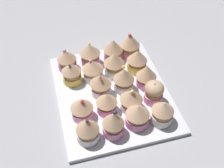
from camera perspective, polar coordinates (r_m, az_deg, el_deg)
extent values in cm
cube|color=#9E9EA3|center=(84.81, 0.00, -2.68)|extent=(180.00, 180.00, 3.00)
cube|color=silver|center=(83.24, 0.00, -1.72)|extent=(38.21, 31.52, 1.20)
cylinder|color=pink|center=(90.06, -8.84, 3.72)|extent=(5.74, 5.74, 2.36)
cylinder|color=#AD7F51|center=(88.85, -8.97, 4.60)|extent=(5.24, 5.24, 1.31)
cone|color=tan|center=(87.42, -9.14, 5.69)|extent=(5.81, 5.81, 3.12)
sphere|color=pink|center=(86.82, -9.50, 6.50)|extent=(1.13, 1.13, 1.13)
cylinder|color=#EFC651|center=(85.58, -7.92, 1.14)|extent=(5.53, 5.53, 2.43)
cylinder|color=#AD7F51|center=(84.19, -8.05, 2.10)|extent=(4.99, 4.99, 1.57)
cone|color=tan|center=(82.68, -8.21, 3.22)|extent=(5.74, 5.74, 2.90)
sphere|color=#333338|center=(81.47, -8.50, 3.69)|extent=(0.65, 0.65, 0.65)
cylinder|color=pink|center=(76.34, -5.90, -5.86)|extent=(5.54, 5.54, 2.46)
cylinder|color=#AD7F51|center=(74.98, -6.00, -5.04)|extent=(5.04, 5.04, 1.04)
cone|color=tan|center=(73.42, -6.12, -4.04)|extent=(5.94, 5.94, 3.03)
sphere|color=red|center=(72.19, -5.98, -3.49)|extent=(0.94, 0.94, 0.94)
cylinder|color=white|center=(72.10, -4.78, -10.13)|extent=(5.77, 5.77, 2.60)
cylinder|color=#AD7F51|center=(70.52, -4.87, -9.27)|extent=(5.43, 5.43, 1.24)
cone|color=tan|center=(68.60, -5.00, -8.14)|extent=(5.81, 5.81, 3.48)
sphere|color=#333338|center=(67.24, -4.99, -7.40)|extent=(0.82, 0.82, 0.82)
cylinder|color=pink|center=(90.71, -4.32, 4.76)|extent=(5.80, 5.80, 2.76)
cylinder|color=#AD7F51|center=(89.33, -4.40, 5.78)|extent=(5.47, 5.47, 1.48)
cone|color=tan|center=(87.82, -4.48, 6.96)|extent=(6.41, 6.41, 3.26)
sphere|color=#EAD64C|center=(87.27, -4.57, 7.93)|extent=(0.82, 0.82, 0.82)
cylinder|color=white|center=(85.74, -3.78, 1.74)|extent=(5.82, 5.82, 2.58)
cylinder|color=#AD7F51|center=(84.40, -3.84, 2.68)|extent=(5.53, 5.53, 1.30)
cone|color=tan|center=(82.92, -3.91, 3.79)|extent=(6.35, 6.35, 3.09)
sphere|color=pink|center=(82.17, -4.30, 4.59)|extent=(1.08, 1.08, 1.08)
cylinder|color=white|center=(81.01, -2.14, -1.50)|extent=(5.58, 5.58, 2.61)
cylinder|color=#AD7F51|center=(79.54, -2.18, -0.52)|extent=(5.16, 5.16, 1.42)
cone|color=tan|center=(77.83, -2.23, 0.69)|extent=(6.16, 6.16, 3.33)
sphere|color=red|center=(76.40, -2.34, 1.26)|extent=(0.71, 0.71, 0.71)
cylinder|color=pink|center=(77.19, -1.04, -4.77)|extent=(5.36, 5.36, 2.41)
cylinder|color=#AD7F51|center=(75.84, -1.06, -3.93)|extent=(4.78, 4.78, 1.12)
cone|color=tan|center=(74.29, -1.08, -2.92)|extent=(5.71, 5.71, 2.94)
cylinder|color=pink|center=(72.81, 0.25, -9.07)|extent=(5.46, 5.46, 2.58)
cylinder|color=#AD7F51|center=(71.17, 0.26, -8.14)|extent=(4.84, 4.84, 1.45)
cone|color=tan|center=(69.12, 0.27, -6.91)|extent=(5.54, 5.54, 3.64)
sphere|color=#333338|center=(68.19, 0.60, -5.67)|extent=(1.17, 1.17, 1.17)
cylinder|color=pink|center=(91.97, 0.22, 5.56)|extent=(5.86, 5.86, 2.67)
cylinder|color=#AD7F51|center=(90.75, 0.23, 6.46)|extent=(5.56, 5.56, 1.10)
cone|color=tan|center=(89.17, 0.23, 7.71)|extent=(6.02, 6.02, 3.94)
cylinder|color=white|center=(87.13, 0.42, 2.77)|extent=(5.70, 5.70, 2.64)
cylinder|color=#AD7F51|center=(85.72, 0.43, 3.79)|extent=(5.41, 5.41, 1.52)
cone|color=tan|center=(84.02, 0.44, 5.08)|extent=(6.23, 6.23, 3.58)
cylinder|color=white|center=(82.77, 2.23, -0.15)|extent=(5.56, 5.56, 2.70)
cylinder|color=#AD7F51|center=(81.32, 2.27, 0.84)|extent=(4.97, 4.97, 1.36)
cone|color=tan|center=(79.51, 2.32, 2.16)|extent=(6.03, 6.03, 3.83)
sphere|color=#EAD64C|center=(78.73, 2.36, 3.39)|extent=(0.99, 0.99, 0.99)
cylinder|color=white|center=(78.02, 3.76, -4.26)|extent=(5.70, 5.70, 2.24)
cylinder|color=#AD7F51|center=(76.64, 3.83, -3.40)|extent=(5.31, 5.31, 1.39)
cone|color=tan|center=(74.80, 3.92, -2.17)|extent=(6.21, 6.21, 3.51)
sphere|color=#EAD64C|center=(73.40, 4.06, -1.54)|extent=(1.03, 1.03, 1.03)
cylinder|color=pink|center=(74.87, 5.01, -7.17)|extent=(6.20, 6.20, 2.53)
cylinder|color=#AD7F51|center=(73.41, 5.10, -6.30)|extent=(5.59, 5.59, 1.17)
cone|color=tan|center=(71.74, 5.21, -5.26)|extent=(6.23, 6.23, 3.09)
cylinder|color=pink|center=(93.84, 3.54, 6.40)|extent=(6.18, 6.18, 2.62)
cylinder|color=#AD7F51|center=(92.55, 3.60, 7.38)|extent=(5.92, 5.92, 1.48)
cone|color=tan|center=(90.88, 3.68, 8.73)|extent=(6.22, 6.22, 3.99)
sphere|color=red|center=(89.80, 3.58, 9.67)|extent=(1.09, 1.09, 1.09)
cylinder|color=#EFC651|center=(88.99, 4.91, 3.60)|extent=(5.95, 5.95, 2.45)
cylinder|color=#AD7F51|center=(87.79, 4.98, 4.47)|extent=(5.32, 5.32, 1.15)
cone|color=tan|center=(86.25, 5.08, 5.64)|extent=(6.20, 6.20, 3.57)
cylinder|color=pink|center=(84.09, 6.79, 0.25)|extent=(5.40, 5.40, 2.36)
cylinder|color=#AD7F51|center=(82.90, 6.88, 1.06)|extent=(4.84, 4.84, 1.00)
cone|color=tan|center=(81.19, 7.03, 2.29)|extent=(5.96, 5.96, 3.94)
cylinder|color=pink|center=(80.37, 8.18, -2.63)|extent=(5.25, 5.25, 2.52)
cylinder|color=#AD7F51|center=(79.01, 8.32, -1.75)|extent=(4.68, 4.68, 1.16)
ellipsoid|color=tan|center=(77.73, 8.45, -0.88)|extent=(5.34, 5.34, 3.97)
sphere|color=#4CB266|center=(76.21, 8.50, -0.02)|extent=(0.63, 0.63, 0.63)
cylinder|color=white|center=(76.04, 9.81, -6.57)|extent=(5.70, 5.70, 2.80)
cylinder|color=#AD7F51|center=(74.40, 10.01, -5.58)|extent=(5.35, 5.35, 1.43)
cone|color=tan|center=(72.73, 10.22, -4.51)|extent=(5.80, 5.80, 2.92)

